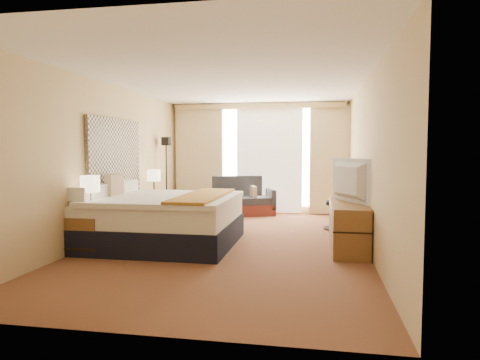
% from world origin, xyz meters
% --- Properties ---
extents(floor, '(4.20, 7.00, 0.02)m').
position_xyz_m(floor, '(0.00, 0.00, 0.00)').
color(floor, '#582519').
rests_on(floor, ground).
extents(ceiling, '(4.20, 7.00, 0.02)m').
position_xyz_m(ceiling, '(0.00, 0.00, 2.60)').
color(ceiling, white).
rests_on(ceiling, wall_back).
extents(wall_back, '(4.20, 0.02, 2.60)m').
position_xyz_m(wall_back, '(0.00, 3.50, 1.30)').
color(wall_back, tan).
rests_on(wall_back, ground).
extents(wall_front, '(4.20, 0.02, 2.60)m').
position_xyz_m(wall_front, '(0.00, -3.50, 1.30)').
color(wall_front, tan).
rests_on(wall_front, ground).
extents(wall_left, '(0.02, 7.00, 2.60)m').
position_xyz_m(wall_left, '(-2.10, 0.00, 1.30)').
color(wall_left, tan).
rests_on(wall_left, ground).
extents(wall_right, '(0.02, 7.00, 2.60)m').
position_xyz_m(wall_right, '(2.10, 0.00, 1.30)').
color(wall_right, tan).
rests_on(wall_right, ground).
extents(headboard, '(0.06, 1.85, 1.50)m').
position_xyz_m(headboard, '(-2.06, 0.20, 1.28)').
color(headboard, black).
rests_on(headboard, wall_left).
extents(nightstand_left, '(0.45, 0.52, 0.55)m').
position_xyz_m(nightstand_left, '(-1.87, -1.05, 0.28)').
color(nightstand_left, brown).
rests_on(nightstand_left, floor).
extents(nightstand_right, '(0.45, 0.52, 0.55)m').
position_xyz_m(nightstand_right, '(-1.87, 1.45, 0.28)').
color(nightstand_right, brown).
rests_on(nightstand_right, floor).
extents(media_dresser, '(0.50, 1.80, 0.70)m').
position_xyz_m(media_dresser, '(1.83, 0.00, 0.35)').
color(media_dresser, brown).
rests_on(media_dresser, floor).
extents(window, '(2.30, 0.02, 2.30)m').
position_xyz_m(window, '(0.25, 3.47, 1.32)').
color(window, silver).
rests_on(window, wall_back).
extents(curtains, '(4.12, 0.19, 2.56)m').
position_xyz_m(curtains, '(-0.00, 3.39, 1.41)').
color(curtains, beige).
rests_on(curtains, floor).
extents(bed, '(2.28, 2.08, 1.11)m').
position_xyz_m(bed, '(-1.06, -0.28, 0.41)').
color(bed, black).
rests_on(bed, floor).
extents(loveseat, '(1.59, 1.22, 0.88)m').
position_xyz_m(loveseat, '(-0.33, 3.04, 0.29)').
color(loveseat, '#581F19').
rests_on(loveseat, floor).
extents(floor_lamp, '(0.22, 0.22, 1.78)m').
position_xyz_m(floor_lamp, '(-1.90, 2.30, 1.26)').
color(floor_lamp, black).
rests_on(floor_lamp, floor).
extents(desk_chair, '(0.51, 0.51, 1.05)m').
position_xyz_m(desk_chair, '(1.80, 1.53, 0.47)').
color(desk_chair, black).
rests_on(desk_chair, floor).
extents(lamp_left, '(0.27, 0.27, 0.58)m').
position_xyz_m(lamp_left, '(-1.85, -1.03, 1.00)').
color(lamp_left, black).
rests_on(lamp_left, nightstand_left).
extents(lamp_right, '(0.26, 0.26, 0.56)m').
position_xyz_m(lamp_right, '(-1.84, 1.39, 0.98)').
color(lamp_right, black).
rests_on(lamp_right, nightstand_right).
extents(tissue_box, '(0.12, 0.12, 0.10)m').
position_xyz_m(tissue_box, '(-1.79, -0.99, 0.60)').
color(tissue_box, '#8CBBD8').
rests_on(tissue_box, nightstand_left).
extents(telephone, '(0.18, 0.15, 0.06)m').
position_xyz_m(telephone, '(-1.74, 1.52, 0.58)').
color(telephone, black).
rests_on(telephone, nightstand_right).
extents(television, '(0.62, 1.12, 0.67)m').
position_xyz_m(television, '(1.78, 0.02, 1.03)').
color(television, black).
rests_on(television, media_dresser).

